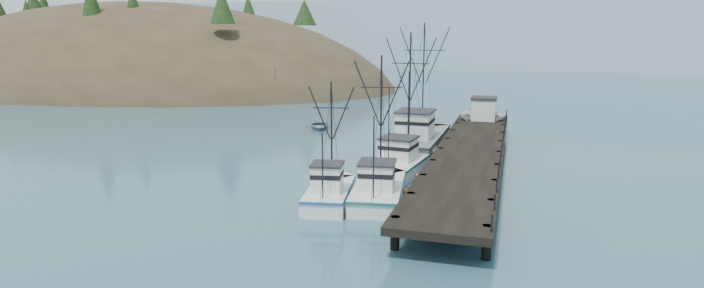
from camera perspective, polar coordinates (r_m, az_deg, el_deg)
name	(u,v)px	position (r m, az deg, el deg)	size (l,w,h in m)	color
ground	(250,211)	(40.01, -10.57, -6.81)	(400.00, 400.00, 0.00)	#325B70
pier	(469,153)	(50.98, 12.09, -0.91)	(6.00, 44.00, 2.00)	black
headland	(121,103)	(146.51, -22.88, 3.98)	(134.80, 78.00, 51.00)	#382D1E
distant_ridge	(493,68)	(204.22, 14.48, 7.70)	(360.00, 40.00, 26.00)	#9EB2C6
distant_ridge_far	(369,63)	(226.50, 1.77, 8.40)	(180.00, 25.00, 18.00)	silver
moored_sailboats	(248,97)	(106.48, -10.80, 4.81)	(24.60, 13.37, 6.35)	white
trawler_near	(379,189)	(41.79, 2.81, -4.65)	(4.82, 11.03, 11.15)	white
trawler_mid	(330,192)	(41.02, -2.28, -4.96)	(4.25, 9.09, 9.26)	white
trawler_far	(404,160)	(51.28, 5.47, -1.63)	(5.39, 12.79, 12.80)	white
work_vessel	(419,139)	(59.41, 6.97, 0.56)	(5.25, 16.66, 13.82)	slate
pier_shed	(484,108)	(68.39, 13.52, 3.63)	(3.00, 3.20, 2.80)	silver
pickup_truck	(482,114)	(68.49, 13.37, 3.06)	(2.39, 5.19, 1.44)	white
motorboat	(319,129)	(72.25, -3.41, 1.60)	(3.67, 5.14, 1.06)	slate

